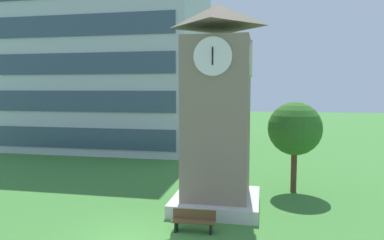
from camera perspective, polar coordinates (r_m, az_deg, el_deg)
name	(u,v)px	position (r m, az deg, el deg)	size (l,w,h in m)	color
ground_plane	(128,240)	(14.74, -10.22, -18.50)	(160.00, 160.00, 0.00)	#3D7A33
office_building	(114,53)	(38.50, -12.45, 10.51)	(18.27, 14.51, 19.20)	#B7BCC6
clock_tower	(217,119)	(17.24, 4.06, 0.11)	(4.17, 4.17, 9.86)	gray
park_bench	(194,221)	(15.13, 0.27, -15.90)	(1.81, 0.54, 0.88)	brown
tree_by_building	(295,129)	(20.65, 16.23, -1.39)	(3.00, 3.00, 5.15)	#513823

